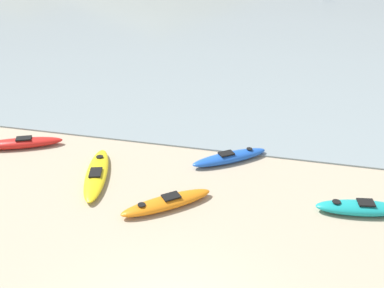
{
  "coord_description": "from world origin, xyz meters",
  "views": [
    {
      "loc": [
        2.1,
        -6.3,
        8.04
      ],
      "look_at": [
        -1.43,
        8.19,
        0.5
      ],
      "focal_mm": 42.0,
      "sensor_mm": 36.0,
      "label": 1
    }
  ],
  "objects": [
    {
      "name": "kayak_on_sand_6",
      "position": [
        -1.4,
        4.75,
        0.17
      ],
      "size": [
        2.72,
        2.46,
        0.37
      ],
      "color": "orange",
      "rests_on": "ground_plane"
    },
    {
      "name": "kayak_on_sand_4",
      "position": [
        4.39,
        5.84,
        0.18
      ],
      "size": [
        2.75,
        1.15,
        0.41
      ],
      "color": "teal",
      "rests_on": "ground_plane"
    },
    {
      "name": "bay_water",
      "position": [
        0.0,
        43.76,
        0.03
      ],
      "size": [
        160.0,
        70.0,
        0.06
      ],
      "primitive_type": "cube",
      "color": "gray",
      "rests_on": "ground_plane"
    },
    {
      "name": "kayak_on_sand_5",
      "position": [
        -8.11,
        7.29,
        0.18
      ],
      "size": [
        3.2,
        1.92,
        0.41
      ],
      "color": "red",
      "rests_on": "ground_plane"
    },
    {
      "name": "kayak_on_sand_2",
      "position": [
        -4.26,
        5.87,
        0.15
      ],
      "size": [
        1.74,
        3.59,
        0.34
      ],
      "color": "yellow",
      "rests_on": "ground_plane"
    },
    {
      "name": "kayak_on_sand_0",
      "position": [
        0.02,
        8.09,
        0.17
      ],
      "size": [
        2.76,
        2.32,
        0.39
      ],
      "color": "blue",
      "rests_on": "ground_plane"
    }
  ]
}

